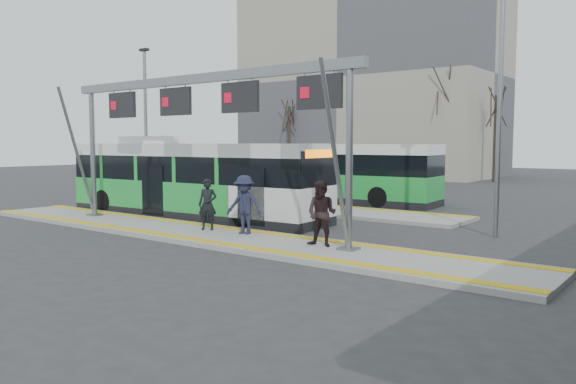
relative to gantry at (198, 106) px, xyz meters
The scene contains 18 objects.
ground 4.32m from the gantry, 36.20° to the right, with size 120.00×120.00×0.00m, color #2D2D30.
platform_main 4.25m from the gantry, 36.20° to the right, with size 22.00×3.00×0.15m, color gray.
platform_second 9.55m from the gantry, 115.25° to the left, with size 20.00×3.00×0.15m, color gray.
tactile_main 4.16m from the gantry, 36.20° to the right, with size 22.00×2.65×0.02m.
tactile_second 10.47m from the gantry, 112.32° to the left, with size 20.00×0.35×0.02m.
gantry is the anchor object (origin of this frame).
apartment_block 38.58m from the gantry, 110.90° to the left, with size 24.50×12.50×18.40m.
hero_bus 5.35m from the gantry, 140.01° to the left, with size 12.35×3.27×3.36m.
bg_bus_green 12.21m from the gantry, 103.09° to the left, with size 12.21×3.36×3.02m.
bg_bus_blue 19.71m from the gantry, 135.47° to the left, with size 11.09×2.73×2.88m.
passenger_a 3.30m from the gantry, 38.99° to the left, with size 0.63×0.41×1.73m, color black.
passenger_b 5.91m from the gantry, ahead, with size 0.91×0.71×1.87m, color black.
passenger_c 3.67m from the gantry, ahead, with size 1.22×0.70×1.90m, color #1E2137.
tree_left 30.29m from the gantry, 97.21° to the left, with size 1.40×1.40×9.36m.
tree_mid 31.99m from the gantry, 90.43° to the left, with size 1.40×1.40×7.70m.
tree_far 34.67m from the gantry, 122.47° to the left, with size 1.40×1.40×7.39m.
lamp_west 9.81m from the gantry, 151.67° to the left, with size 0.50×0.25×7.65m.
lamp_east 9.81m from the gantry, 34.00° to the left, with size 0.50×0.25×7.76m.
Camera 1 is at (13.48, -12.79, 3.08)m, focal length 35.00 mm.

